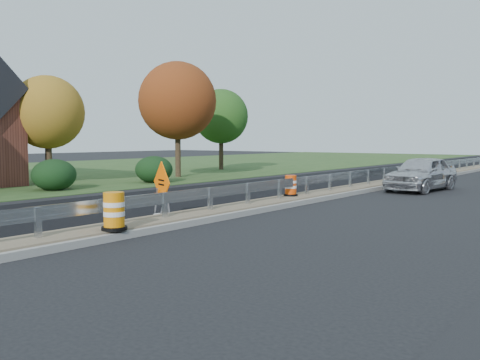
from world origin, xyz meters
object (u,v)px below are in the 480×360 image
Objects in this scene: caution_sign at (162,204)px; barrel_median_mid at (291,186)px; car_silver at (421,173)px; barrel_median_near at (114,212)px; barrel_median_far at (434,166)px.

caution_sign is 2.19× the size of barrel_median_mid.
caution_sign is 0.37× the size of car_silver.
car_silver is (1.86, 16.85, 0.15)m from barrel_median_near.
caution_sign reaches higher than barrel_median_near.
caution_sign is 25.03m from barrel_median_far.
barrel_median_mid is 7.96m from car_silver.
car_silver reaches higher than barrel_median_far.
barrel_median_mid is at bearing 94.41° from barrel_median_near.
barrel_median_far is 11.60m from car_silver.
barrel_median_mid is (0.73, 6.28, 0.17)m from caution_sign.
barrel_median_mid is 0.17× the size of car_silver.
caution_sign is 2.11× the size of barrel_median_far.
barrel_median_far reaches higher than barrel_median_mid.
barrel_median_near is 28.09m from barrel_median_far.
car_silver is (3.31, 13.81, 0.38)m from caution_sign.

